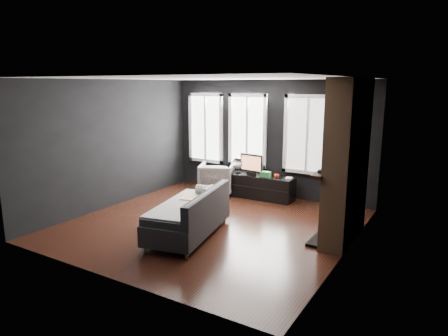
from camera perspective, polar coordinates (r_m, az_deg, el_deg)
The scene contains 18 objects.
floor at distance 7.61m, azimuth -1.83°, elevation -8.08°, with size 5.00×5.00×0.00m, color black.
ceiling at distance 7.15m, azimuth -1.98°, elevation 12.70°, with size 5.00×5.00×0.00m, color white.
wall_back at distance 9.43m, azimuth 6.42°, elevation 4.22°, with size 5.00×0.02×2.70m, color black.
wall_left at distance 8.86m, azimuth -15.62°, elevation 3.36°, with size 0.02×5.00×2.70m, color black.
wall_right at distance 6.28m, azimuth 17.60°, elevation -0.15°, with size 0.02×5.00×2.70m, color black.
windows at distance 9.51m, azimuth 3.96°, elevation 10.56°, with size 4.00×0.16×1.76m, color white, non-canonical shape.
fireplace at distance 6.90m, azimuth 17.19°, elevation 0.92°, with size 0.70×1.62×2.70m, color #93724C, non-canonical shape.
sofa at distance 6.99m, azimuth -5.13°, elevation -6.36°, with size 0.97×1.93×0.83m, color black, non-canonical shape.
stripe_pillow at distance 7.27m, azimuth -2.11°, elevation -4.09°, with size 0.08×0.36×0.36m, color gray.
armchair at distance 9.64m, azimuth -1.03°, elevation -1.25°, with size 0.79×0.74×0.81m, color silver.
media_console at distance 9.28m, azimuth 5.23°, elevation -2.68°, with size 1.57×0.49×0.54m, color black, non-canonical shape.
monitor at distance 9.23m, azimuth 3.98°, elevation 0.72°, with size 0.61×0.13×0.55m, color black, non-canonical shape.
desk_fan at distance 9.42m, azimuth 1.99°, elevation 0.44°, with size 0.26×0.26×0.37m, color gray, non-canonical shape.
mug at distance 8.99m, azimuth 7.52°, elevation -1.07°, with size 0.11×0.09×0.11m, color #F4390E.
book at distance 9.00m, azimuth 8.83°, elevation -0.81°, with size 0.15×0.02×0.20m, color #B2A98B.
storage_box at distance 9.07m, azimuth 5.95°, elevation -0.89°, with size 0.22×0.14×0.12m, color #2C6F35.
mantel_vase at distance 7.39m, azimuth 16.16°, elevation 1.52°, with size 0.20×0.20×0.20m, color gold.
mantel_clock at distance 6.46m, azimuth 13.78°, elevation -0.49°, with size 0.13×0.13×0.04m, color black.
Camera 1 is at (3.90, -5.99, 2.60)m, focal length 32.00 mm.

